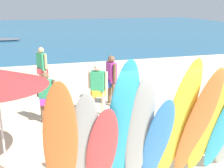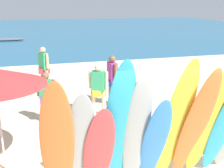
% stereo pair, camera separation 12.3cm
% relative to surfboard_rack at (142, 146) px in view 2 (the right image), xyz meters
% --- Properties ---
extents(ground, '(60.00, 60.00, 0.00)m').
position_rel_surfboard_rack_xyz_m(ground, '(0.00, 14.00, -0.62)').
color(ground, beige).
extents(ocean_water, '(60.00, 40.00, 0.02)m').
position_rel_surfboard_rack_xyz_m(ocean_water, '(0.00, 31.21, -0.61)').
color(ocean_water, '#235B7F').
rests_on(ocean_water, ground).
extents(surfboard_rack, '(3.92, 0.07, 0.76)m').
position_rel_surfboard_rack_xyz_m(surfboard_rack, '(0.00, 0.00, 0.00)').
color(surfboard_rack, brown).
rests_on(surfboard_rack, ground).
extents(surfboard_orange_0, '(0.60, 1.02, 2.49)m').
position_rel_surfboard_rack_xyz_m(surfboard_orange_0, '(-1.75, -0.65, 0.63)').
color(surfboard_orange_0, orange).
rests_on(surfboard_orange_0, ground).
extents(surfboard_grey_1, '(0.55, 0.83, 2.21)m').
position_rel_surfboard_rack_xyz_m(surfboard_grey_1, '(-1.37, -0.57, 0.49)').
color(surfboard_grey_1, '#999EA3').
rests_on(surfboard_grey_1, ground).
extents(surfboard_red_2, '(0.61, 0.77, 1.91)m').
position_rel_surfboard_rack_xyz_m(surfboard_red_2, '(-1.04, -0.55, 0.34)').
color(surfboard_red_2, '#D13D42').
rests_on(surfboard_red_2, ground).
extents(surfboard_teal_3, '(0.58, 0.86, 2.70)m').
position_rel_surfboard_rack_xyz_m(surfboard_teal_3, '(-0.69, -0.59, 0.73)').
color(surfboard_teal_3, '#289EC6').
rests_on(surfboard_teal_3, ground).
extents(surfboard_grey_4, '(0.48, 0.76, 2.49)m').
position_rel_surfboard_rack_xyz_m(surfboard_grey_4, '(-0.35, -0.59, 0.63)').
color(surfboard_grey_4, '#999EA3').
rests_on(surfboard_grey_4, ground).
extents(surfboard_blue_5, '(0.54, 0.79, 1.97)m').
position_rel_surfboard_rack_xyz_m(surfboard_blue_5, '(0.02, -0.55, 0.37)').
color(surfboard_blue_5, '#337AD1').
rests_on(surfboard_blue_5, ground).
extents(surfboard_yellow_6, '(0.59, 0.98, 2.68)m').
position_rel_surfboard_rack_xyz_m(surfboard_yellow_6, '(0.37, -0.65, 0.72)').
color(surfboard_yellow_6, yellow).
rests_on(surfboard_yellow_6, ground).
extents(surfboard_orange_7, '(0.66, 1.02, 2.51)m').
position_rel_surfboard_rack_xyz_m(surfboard_orange_7, '(0.77, -0.66, 0.64)').
color(surfboard_orange_7, orange).
rests_on(surfboard_orange_7, ground).
extents(surfboard_yellow_8, '(0.62, 0.91, 2.47)m').
position_rel_surfboard_rack_xyz_m(surfboard_yellow_8, '(1.06, -0.60, 0.62)').
color(surfboard_yellow_8, yellow).
rests_on(surfboard_yellow_8, ground).
extents(surfboard_teal_9, '(0.49, 0.78, 2.16)m').
position_rel_surfboard_rack_xyz_m(surfboard_teal_9, '(1.42, -0.58, 0.46)').
color(surfboard_teal_9, '#289EC6').
rests_on(surfboard_teal_9, ground).
extents(beachgoer_strolling, '(0.45, 0.59, 1.75)m').
position_rel_surfboard_rack_xyz_m(beachgoer_strolling, '(-1.77, 6.52, 0.39)').
color(beachgoer_strolling, tan).
rests_on(beachgoer_strolling, ground).
extents(beachgoer_midbeach, '(0.54, 0.35, 1.55)m').
position_rel_surfboard_rack_xyz_m(beachgoer_midbeach, '(-1.80, 3.11, 0.28)').
color(beachgoer_midbeach, brown).
rests_on(beachgoer_midbeach, ground).
extents(beachgoer_by_water, '(0.57, 0.38, 1.66)m').
position_rel_surfboard_rack_xyz_m(beachgoer_by_water, '(-0.21, 3.29, 0.34)').
color(beachgoer_by_water, beige).
rests_on(beachgoer_by_water, ground).
extents(beachgoer_photographing, '(0.46, 0.66, 1.75)m').
position_rel_surfboard_rack_xyz_m(beachgoer_photographing, '(0.44, 4.03, 0.39)').
color(beachgoer_photographing, brown).
rests_on(beachgoer_photographing, ground).
extents(distant_boat, '(4.14, 0.90, 0.33)m').
position_rel_surfboard_rack_xyz_m(distant_boat, '(-5.10, 21.99, -0.47)').
color(distant_boat, '#4C515B').
rests_on(distant_boat, ground).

